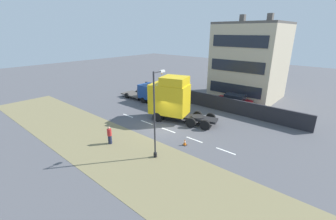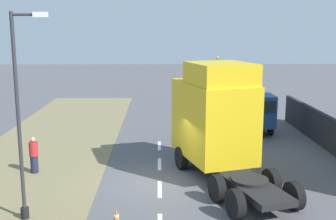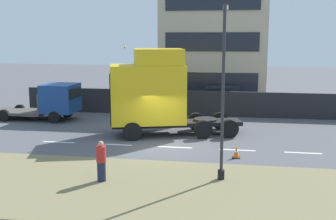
# 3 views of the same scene
# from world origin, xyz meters

# --- Properties ---
(ground_plane) EXTENTS (120.00, 120.00, 0.00)m
(ground_plane) POSITION_xyz_m (0.00, 0.00, 0.00)
(ground_plane) COLOR #515156
(ground_plane) RESTS_ON ground
(grass_verge) EXTENTS (7.00, 44.00, 0.01)m
(grass_verge) POSITION_xyz_m (-6.00, 0.00, 0.01)
(grass_verge) COLOR olive
(grass_verge) RESTS_ON ground
(lane_markings) EXTENTS (0.16, 14.60, 0.00)m
(lane_markings) POSITION_xyz_m (0.00, -0.70, 0.00)
(lane_markings) COLOR white
(lane_markings) RESTS_ON ground
(boundary_wall) EXTENTS (0.25, 24.00, 1.79)m
(boundary_wall) POSITION_xyz_m (9.00, 0.00, 0.90)
(boundary_wall) COLOR #232328
(boundary_wall) RESTS_ON ground
(building_block) EXTENTS (8.82, 8.63, 11.85)m
(building_block) POSITION_xyz_m (16.92, -1.68, 5.38)
(building_block) COLOR #C1B293
(building_block) RESTS_ON ground
(lorry_cab) EXTENTS (4.48, 7.80, 5.11)m
(lorry_cab) POSITION_xyz_m (2.46, 0.99, 2.50)
(lorry_cab) COLOR black
(lorry_cab) RESTS_ON ground
(flatbed_truck) EXTENTS (2.39, 6.15, 2.48)m
(flatbed_truck) POSITION_xyz_m (5.74, 8.58, 1.32)
(flatbed_truck) COLOR navy
(flatbed_truck) RESTS_ON ground
(parked_car) EXTENTS (2.23, 4.64, 1.91)m
(parked_car) POSITION_xyz_m (10.77, -2.58, 0.94)
(parked_car) COLOR maroon
(parked_car) RESTS_ON ground
(lamp_post) EXTENTS (1.26, 0.27, 6.89)m
(lamp_post) POSITION_xyz_m (-4.49, -3.27, 3.27)
(lamp_post) COLOR black
(lamp_post) RESTS_ON ground
(pedestrian) EXTENTS (0.39, 0.39, 1.65)m
(pedestrian) POSITION_xyz_m (-5.60, 1.38, 0.81)
(pedestrian) COLOR #1E233D
(pedestrian) RESTS_ON ground
(traffic_cone_lead) EXTENTS (0.36, 0.36, 0.58)m
(traffic_cone_lead) POSITION_xyz_m (-1.43, -3.85, 0.28)
(traffic_cone_lead) COLOR black
(traffic_cone_lead) RESTS_ON ground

